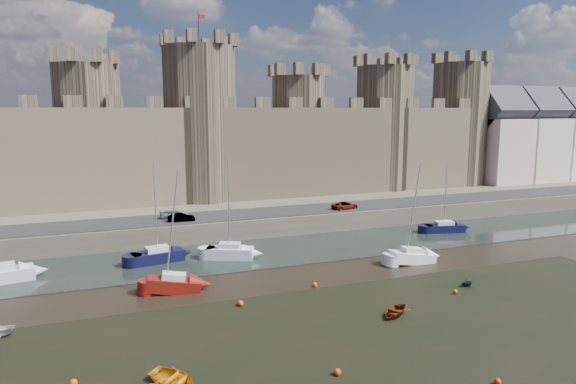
% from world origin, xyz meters
% --- Properties ---
extents(ground, '(160.00, 160.00, 0.00)m').
position_xyz_m(ground, '(0.00, 0.00, 0.00)').
color(ground, black).
rests_on(ground, ground).
extents(water_channel, '(160.00, 12.00, 0.08)m').
position_xyz_m(water_channel, '(0.00, 24.00, 0.04)').
color(water_channel, black).
rests_on(water_channel, ground).
extents(quay, '(160.00, 60.00, 2.50)m').
position_xyz_m(quay, '(0.00, 60.00, 1.25)').
color(quay, '#4C443A').
rests_on(quay, ground).
extents(road, '(160.00, 7.00, 0.10)m').
position_xyz_m(road, '(0.00, 34.00, 2.55)').
color(road, black).
rests_on(road, quay).
extents(castle, '(108.50, 11.00, 29.00)m').
position_xyz_m(castle, '(-0.64, 48.00, 11.67)').
color(castle, '#42382B').
rests_on(castle, quay).
extents(townhouses, '(35.50, 9.05, 18.13)m').
position_xyz_m(townhouses, '(71.50, 46.00, 10.59)').
color(townhouses, beige).
rests_on(townhouses, quay).
extents(car_1, '(3.36, 1.35, 1.09)m').
position_xyz_m(car_1, '(-3.83, 32.36, 3.04)').
color(car_1, gray).
rests_on(car_1, quay).
extents(car_2, '(3.82, 1.77, 1.08)m').
position_xyz_m(car_2, '(-4.30, 34.65, 3.04)').
color(car_2, gray).
rests_on(car_2, quay).
extents(car_3, '(4.11, 2.44, 1.07)m').
position_xyz_m(car_3, '(18.80, 32.42, 3.04)').
color(car_3, gray).
rests_on(car_3, quay).
extents(sailboat_0, '(6.14, 3.31, 10.89)m').
position_xyz_m(sailboat_0, '(-22.44, 22.98, 0.84)').
color(sailboat_0, silver).
rests_on(sailboat_0, ground).
extents(sailboat_1, '(5.71, 3.11, 10.83)m').
position_xyz_m(sailboat_1, '(-7.72, 24.29, 0.84)').
color(sailboat_1, black).
rests_on(sailboat_1, ground).
extents(sailboat_2, '(5.49, 3.89, 11.06)m').
position_xyz_m(sailboat_2, '(-0.12, 22.92, 0.86)').
color(sailboat_2, white).
rests_on(sailboat_2, ground).
extents(sailboat_3, '(5.54, 3.05, 9.19)m').
position_xyz_m(sailboat_3, '(29.77, 24.88, 0.73)').
color(sailboat_3, black).
rests_on(sailboat_3, ground).
extents(sailboat_4, '(4.95, 2.60, 11.00)m').
position_xyz_m(sailboat_4, '(-7.34, 14.69, 0.79)').
color(sailboat_4, maroon).
rests_on(sailboat_4, ground).
extents(sailboat_5, '(5.03, 2.11, 10.71)m').
position_xyz_m(sailboat_5, '(17.75, 14.61, 0.76)').
color(sailboat_5, white).
rests_on(sailboat_5, ground).
extents(dinghy_0, '(3.89, 4.03, 0.68)m').
position_xyz_m(dinghy_0, '(-9.75, -1.33, 0.34)').
color(dinghy_0, '#CB730B').
rests_on(dinghy_0, ground).
extents(dinghy_4, '(3.53, 3.34, 0.59)m').
position_xyz_m(dinghy_4, '(8.26, 2.96, 0.30)').
color(dinghy_4, maroon).
rests_on(dinghy_4, ground).
extents(dinghy_7, '(1.38, 1.20, 0.71)m').
position_xyz_m(dinghy_7, '(18.36, 6.50, 0.36)').
color(dinghy_7, black).
rests_on(dinghy_7, ground).
extents(buoy_0, '(0.47, 0.47, 0.47)m').
position_xyz_m(buoy_0, '(-15.33, 0.61, 0.24)').
color(buoy_0, '#E1460A').
rests_on(buoy_0, ground).
extents(buoy_1, '(0.50, 0.50, 0.50)m').
position_xyz_m(buoy_1, '(-2.67, 9.31, 0.25)').
color(buoy_1, '#D64609').
rests_on(buoy_1, ground).
extents(buoy_2, '(0.41, 0.41, 0.41)m').
position_xyz_m(buoy_2, '(8.46, -8.14, 0.21)').
color(buoy_2, red).
rests_on(buoy_2, ground).
extents(buoy_3, '(0.45, 0.45, 0.45)m').
position_xyz_m(buoy_3, '(5.03, 11.37, 0.22)').
color(buoy_3, '#F2590A').
rests_on(buoy_3, ground).
extents(buoy_4, '(0.45, 0.45, 0.45)m').
position_xyz_m(buoy_4, '(-0.05, -3.78, 0.23)').
color(buoy_4, '#F1360A').
rests_on(buoy_4, ground).
extents(buoy_5, '(0.41, 0.41, 0.41)m').
position_xyz_m(buoy_5, '(16.06, 5.30, 0.21)').
color(buoy_5, '#E34F0A').
rests_on(buoy_5, ground).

